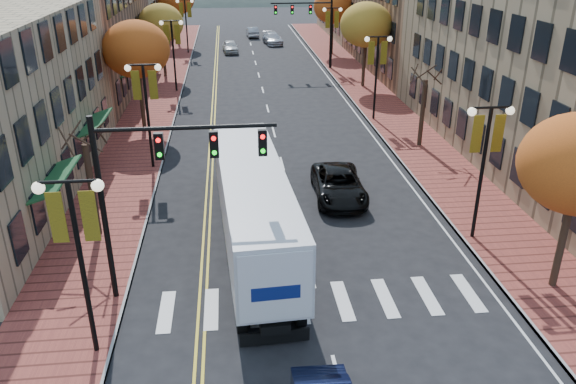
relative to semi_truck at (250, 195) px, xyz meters
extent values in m
plane|color=black|center=(2.22, -6.89, -2.23)|extent=(200.00, 200.00, 0.00)
cube|color=brown|center=(-6.78, 25.61, -2.15)|extent=(4.00, 85.00, 0.15)
cube|color=brown|center=(11.22, 25.61, -2.15)|extent=(4.00, 85.00, 0.15)
cube|color=brown|center=(-14.78, 29.11, 3.27)|extent=(12.00, 24.00, 11.00)
cube|color=#9E8966|center=(-14.78, 54.11, 2.52)|extent=(12.00, 26.00, 9.50)
cube|color=brown|center=(20.72, 35.11, 2.77)|extent=(15.00, 24.00, 10.00)
cylinder|color=#382619|center=(-6.78, 1.11, 0.02)|extent=(0.28, 0.28, 4.20)
cylinder|color=#382619|center=(-6.78, 17.11, 0.37)|extent=(0.28, 0.28, 4.90)
ellipsoid|color=#D25B18|center=(-6.78, 17.11, 3.23)|extent=(4.48, 4.48, 3.81)
cylinder|color=#382619|center=(-6.78, 33.11, 0.20)|extent=(0.28, 0.28, 4.55)
ellipsoid|color=gold|center=(-6.78, 33.11, 2.84)|extent=(4.16, 4.16, 3.54)
cylinder|color=#382619|center=(-6.78, 51.11, 0.44)|extent=(0.28, 0.28, 5.04)
cylinder|color=#382619|center=(11.22, -4.89, 0.20)|extent=(0.28, 0.28, 4.55)
cylinder|color=#382619|center=(11.22, 11.11, 0.02)|extent=(0.28, 0.28, 4.20)
cylinder|color=#382619|center=(11.22, 27.11, 0.37)|extent=(0.28, 0.28, 4.90)
ellipsoid|color=gold|center=(11.22, 27.11, 3.23)|extent=(4.48, 4.48, 3.81)
cylinder|color=#382619|center=(11.22, 43.11, 0.30)|extent=(0.28, 0.28, 4.76)
ellipsoid|color=#D25B18|center=(11.22, 43.11, 3.08)|extent=(4.35, 4.35, 3.70)
cylinder|color=black|center=(-5.28, -6.89, 0.77)|extent=(0.16, 0.16, 6.00)
cylinder|color=black|center=(-5.28, -6.89, 3.77)|extent=(1.60, 0.10, 0.10)
sphere|color=#FFF2CC|center=(-6.08, -6.89, 3.62)|extent=(0.36, 0.36, 0.36)
sphere|color=#FFF2CC|center=(-4.48, -6.89, 3.62)|extent=(0.36, 0.36, 0.36)
cube|color=gold|center=(-5.73, -6.89, 2.67)|extent=(0.45, 0.03, 1.60)
cube|color=gold|center=(-4.83, -6.89, 2.67)|extent=(0.45, 0.03, 1.60)
cylinder|color=black|center=(-5.28, 9.11, 0.77)|extent=(0.16, 0.16, 6.00)
cylinder|color=black|center=(-5.28, 9.11, 3.77)|extent=(1.60, 0.10, 0.10)
sphere|color=#FFF2CC|center=(-6.08, 9.11, 3.62)|extent=(0.36, 0.36, 0.36)
sphere|color=#FFF2CC|center=(-4.48, 9.11, 3.62)|extent=(0.36, 0.36, 0.36)
cube|color=gold|center=(-5.73, 9.11, 2.67)|extent=(0.45, 0.03, 1.60)
cube|color=gold|center=(-4.83, 9.11, 2.67)|extent=(0.45, 0.03, 1.60)
cylinder|color=black|center=(-5.28, 27.11, 0.77)|extent=(0.16, 0.16, 6.00)
cylinder|color=black|center=(-5.28, 27.11, 3.77)|extent=(1.60, 0.10, 0.10)
sphere|color=#FFF2CC|center=(-6.08, 27.11, 3.62)|extent=(0.36, 0.36, 0.36)
sphere|color=#FFF2CC|center=(-4.48, 27.11, 3.62)|extent=(0.36, 0.36, 0.36)
cube|color=gold|center=(-5.73, 27.11, 2.67)|extent=(0.45, 0.03, 1.60)
cube|color=gold|center=(-4.83, 27.11, 2.67)|extent=(0.45, 0.03, 1.60)
cylinder|color=black|center=(-5.28, 45.11, 0.77)|extent=(0.16, 0.16, 6.00)
cylinder|color=black|center=(-5.28, 45.11, 3.77)|extent=(1.60, 0.10, 0.10)
sphere|color=#FFF2CC|center=(-6.08, 45.11, 3.62)|extent=(0.36, 0.36, 0.36)
sphere|color=#FFF2CC|center=(-4.48, 45.11, 3.62)|extent=(0.36, 0.36, 0.36)
cube|color=gold|center=(-5.73, 45.11, 2.67)|extent=(0.45, 0.03, 1.60)
cube|color=gold|center=(-4.83, 45.11, 2.67)|extent=(0.45, 0.03, 1.60)
cylinder|color=black|center=(9.72, -0.89, 0.77)|extent=(0.16, 0.16, 6.00)
cylinder|color=black|center=(9.72, -0.89, 3.77)|extent=(1.60, 0.10, 0.10)
sphere|color=#FFF2CC|center=(8.92, -0.89, 3.62)|extent=(0.36, 0.36, 0.36)
sphere|color=#FFF2CC|center=(10.52, -0.89, 3.62)|extent=(0.36, 0.36, 0.36)
cube|color=gold|center=(9.27, -0.89, 2.67)|extent=(0.45, 0.03, 1.60)
cube|color=gold|center=(10.17, -0.89, 2.67)|extent=(0.45, 0.03, 1.60)
cylinder|color=black|center=(9.72, 17.11, 0.77)|extent=(0.16, 0.16, 6.00)
cylinder|color=black|center=(9.72, 17.11, 3.77)|extent=(1.60, 0.10, 0.10)
sphere|color=#FFF2CC|center=(8.92, 17.11, 3.62)|extent=(0.36, 0.36, 0.36)
sphere|color=#FFF2CC|center=(10.52, 17.11, 3.62)|extent=(0.36, 0.36, 0.36)
cube|color=gold|center=(9.27, 17.11, 2.67)|extent=(0.45, 0.03, 1.60)
cube|color=gold|center=(10.17, 17.11, 2.67)|extent=(0.45, 0.03, 1.60)
cylinder|color=black|center=(9.72, 35.11, 0.77)|extent=(0.16, 0.16, 6.00)
cylinder|color=black|center=(9.72, 35.11, 3.77)|extent=(1.60, 0.10, 0.10)
sphere|color=#FFF2CC|center=(8.92, 35.11, 3.62)|extent=(0.36, 0.36, 0.36)
sphere|color=#FFF2CC|center=(10.52, 35.11, 3.62)|extent=(0.36, 0.36, 0.36)
cube|color=gold|center=(9.27, 35.11, 2.67)|extent=(0.45, 0.03, 1.60)
cube|color=gold|center=(10.17, 35.11, 2.67)|extent=(0.45, 0.03, 1.60)
cylinder|color=black|center=(-5.18, -3.89, 1.27)|extent=(0.20, 0.20, 7.00)
cylinder|color=black|center=(-2.18, -3.89, 4.27)|extent=(6.00, 0.14, 0.14)
cube|color=black|center=(-3.08, -3.89, 3.67)|extent=(0.30, 0.25, 0.90)
sphere|color=#FF0C0C|center=(-3.08, -4.03, 3.92)|extent=(0.16, 0.16, 0.16)
cube|color=black|center=(-1.28, -3.89, 3.67)|extent=(0.30, 0.25, 0.90)
sphere|color=#FF0C0C|center=(-1.28, -4.03, 3.92)|extent=(0.16, 0.16, 0.16)
cube|color=black|center=(0.34, -3.89, 3.67)|extent=(0.30, 0.25, 0.90)
sphere|color=#FF0C0C|center=(0.34, -4.03, 3.92)|extent=(0.16, 0.16, 0.16)
cylinder|color=black|center=(9.62, 35.11, 1.27)|extent=(0.20, 0.20, 7.00)
cylinder|color=black|center=(6.62, 35.11, 4.27)|extent=(6.00, 0.14, 0.14)
cube|color=black|center=(7.52, 35.11, 3.67)|extent=(0.30, 0.25, 0.90)
sphere|color=#FF0C0C|center=(7.52, 34.97, 3.92)|extent=(0.16, 0.16, 0.16)
cube|color=black|center=(5.72, 35.11, 3.67)|extent=(0.30, 0.25, 0.90)
sphere|color=#FF0C0C|center=(5.72, 34.97, 3.92)|extent=(0.16, 0.16, 0.16)
cube|color=black|center=(4.10, 35.11, 3.67)|extent=(0.30, 0.25, 0.90)
sphere|color=#FF0C0C|center=(4.10, 34.97, 3.92)|extent=(0.16, 0.16, 0.16)
cube|color=black|center=(0.07, -1.22, -1.42)|extent=(1.70, 12.43, 0.33)
cube|color=silver|center=(0.07, -1.22, 0.25)|extent=(3.22, 12.52, 2.67)
cube|color=black|center=(-0.38, 6.39, -0.66)|extent=(2.55, 3.00, 2.38)
cylinder|color=black|center=(-0.63, -6.23, -1.75)|extent=(0.39, 0.97, 0.95)
cylinder|color=black|center=(1.37, -6.11, -1.75)|extent=(0.39, 0.97, 0.95)
cylinder|color=black|center=(-0.70, -5.09, -1.75)|extent=(0.39, 0.97, 0.95)
cylinder|color=black|center=(1.30, -4.97, -1.75)|extent=(0.39, 0.97, 0.95)
cylinder|color=black|center=(-1.32, 5.19, -1.75)|extent=(0.39, 0.97, 0.95)
cylinder|color=black|center=(0.68, 5.31, -1.75)|extent=(0.39, 0.97, 0.95)
cylinder|color=black|center=(-1.44, 7.29, -1.75)|extent=(0.39, 0.97, 0.95)
cylinder|color=black|center=(0.56, 7.41, -1.75)|extent=(0.39, 0.97, 0.95)
imported|color=black|center=(4.63, 4.03, -1.49)|extent=(2.64, 5.38, 1.47)
imported|color=silver|center=(-0.41, 45.43, -1.52)|extent=(1.95, 4.24, 1.41)
imported|color=#AEAFB6|center=(4.99, 50.65, -1.53)|extent=(2.61, 5.04, 1.40)
imported|color=#9A9BA1|center=(2.72, 56.76, -1.55)|extent=(1.71, 4.19, 1.35)
camera|label=1|loc=(-0.68, -21.75, 9.90)|focal=35.00mm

